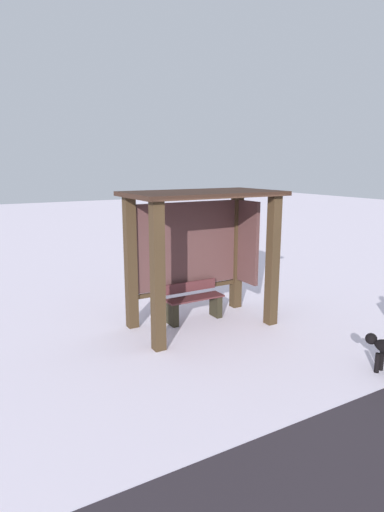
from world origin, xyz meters
The scene contains 3 objects.
ground_plane centered at (0.00, 0.00, 0.00)m, with size 60.00×60.00×0.00m, color white.
bus_shelter centered at (0.09, 0.18, 1.71)m, with size 2.80×1.58×2.55m.
bench_left_inside centered at (0.00, 0.31, 0.35)m, with size 1.19×0.36×0.76m.
Camera 1 is at (-3.97, -6.56, 3.00)m, focal length 29.64 mm.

